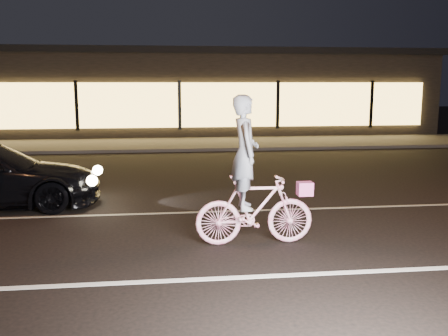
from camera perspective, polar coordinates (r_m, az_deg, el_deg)
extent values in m
plane|color=black|center=(8.23, -1.50, -8.60)|extent=(90.00, 90.00, 0.00)
cube|color=silver|center=(6.83, -0.29, -12.50)|extent=(60.00, 0.12, 0.01)
cube|color=gray|center=(10.14, -2.58, -5.05)|extent=(60.00, 0.10, 0.01)
cube|color=#383533|center=(20.95, -4.87, 2.74)|extent=(30.00, 4.00, 0.12)
cube|color=black|center=(26.80, -5.41, 8.41)|extent=(25.00, 8.00, 4.00)
cube|color=black|center=(26.83, -5.48, 12.79)|extent=(25.40, 8.40, 0.30)
cube|color=#FEC659|center=(22.71, -5.11, 7.18)|extent=(23.00, 0.15, 2.00)
cube|color=black|center=(22.93, -16.49, 6.85)|extent=(0.15, 0.08, 2.20)
cube|color=black|center=(22.63, -5.10, 7.17)|extent=(0.15, 0.08, 2.20)
cube|color=black|center=(23.22, 6.16, 7.22)|extent=(0.15, 0.08, 2.20)
cube|color=black|center=(24.63, 16.49, 7.02)|extent=(0.15, 0.08, 2.20)
imported|color=#FB4684|center=(8.05, 3.52, -4.77)|extent=(1.91, 0.54, 1.15)
imported|color=silver|center=(7.84, 2.40, 1.79)|extent=(0.43, 0.66, 1.81)
cube|color=#F73DA7|center=(8.16, 9.22, -2.35)|extent=(0.24, 0.20, 0.22)
sphere|color=#FFF2BF|center=(11.72, -14.24, -0.25)|extent=(0.23, 0.23, 0.23)
sphere|color=#FFF2BF|center=(10.51, -14.85, -1.40)|extent=(0.23, 0.23, 0.23)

